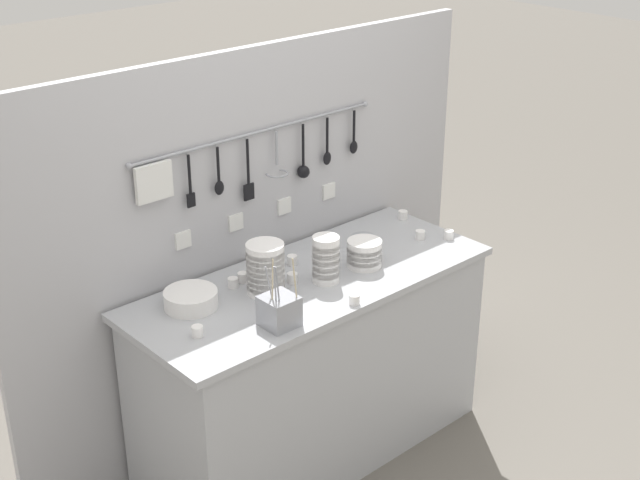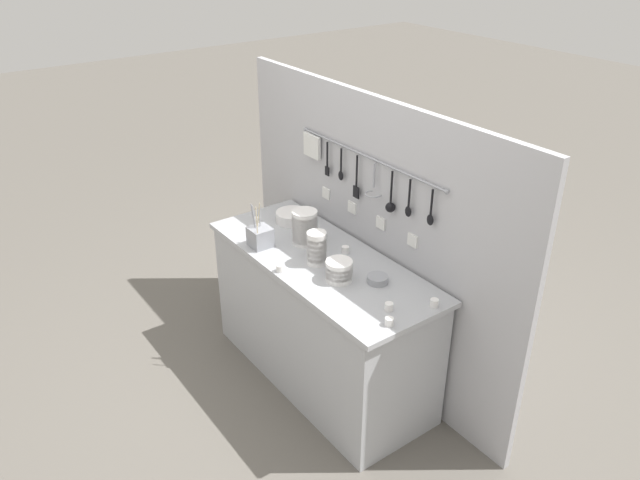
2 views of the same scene
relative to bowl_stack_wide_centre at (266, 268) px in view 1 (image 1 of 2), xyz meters
The scene contains 18 objects.
ground_plane 0.98m from the bowl_stack_wide_centre, ahead, with size 20.00×20.00×0.00m, color #666059.
counter 0.57m from the bowl_stack_wide_centre, ahead, with size 1.57×0.62×0.85m.
back_wall 0.39m from the bowl_stack_wide_centre, 56.43° to the left, with size 2.37×0.11×1.74m.
bowl_stack_wide_centre is the anchor object (origin of this frame).
bowl_stack_nested_right 0.25m from the bowl_stack_wide_centre, 19.81° to the right, with size 0.11×0.11×0.20m.
bowl_stack_short_front 0.46m from the bowl_stack_wide_centre, 11.49° to the right, with size 0.15×0.15×0.12m.
plate_stack 0.31m from the bowl_stack_wide_centre, 160.67° to the left, with size 0.21×0.21×0.07m.
steel_mixing_bowl 0.60m from the bowl_stack_wide_centre, ahead, with size 0.11×0.11×0.04m.
cutlery_caddy 0.27m from the bowl_stack_wide_centre, 118.23° to the right, with size 0.12×0.12×0.28m.
cup_front_right 0.83m from the bowl_stack_wide_centre, ahead, with size 0.04×0.04×0.04m.
cup_edge_near 0.94m from the bowl_stack_wide_centre, ahead, with size 0.04×0.04×0.04m.
cup_back_right 0.37m from the bowl_stack_wide_centre, 57.45° to the right, with size 0.04×0.04×0.04m.
cup_back_left 0.41m from the bowl_stack_wide_centre, 166.35° to the right, with size 0.04×0.04×0.04m.
cup_by_caddy 0.95m from the bowl_stack_wide_centre, ahead, with size 0.04×0.04×0.04m.
cup_mid_row 0.16m from the bowl_stack_wide_centre, 95.89° to the left, with size 0.04×0.04×0.04m.
cup_front_left 0.16m from the bowl_stack_wide_centre, 120.27° to the left, with size 0.04×0.04×0.04m.
cup_edge_far 0.28m from the bowl_stack_wide_centre, 26.88° to the left, with size 0.04×0.04×0.04m.
cup_beside_plates 0.16m from the bowl_stack_wide_centre, ahead, with size 0.04×0.04×0.04m.
Camera 1 is at (-2.13, -2.42, 2.51)m, focal length 50.00 mm.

